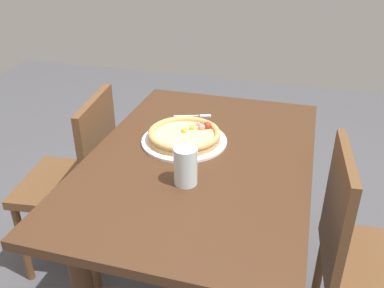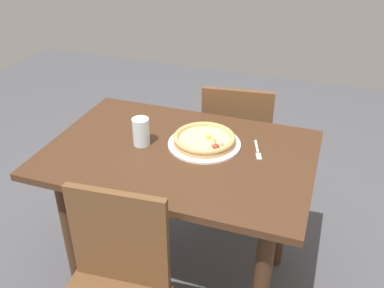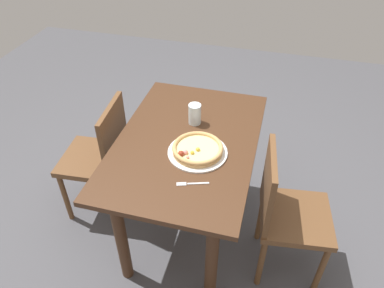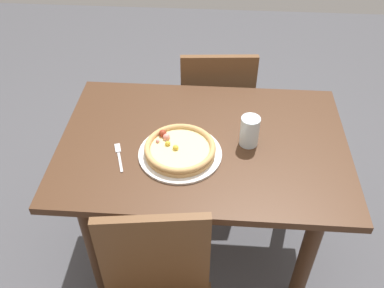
{
  "view_description": "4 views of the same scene",
  "coord_description": "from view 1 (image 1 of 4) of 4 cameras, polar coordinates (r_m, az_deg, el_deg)",
  "views": [
    {
      "loc": [
        1.27,
        0.33,
        1.54
      ],
      "look_at": [
        -0.04,
        -0.04,
        0.8
      ],
      "focal_mm": 38.92,
      "sensor_mm": 36.0,
      "label": 1
    },
    {
      "loc": [
        -0.59,
        1.52,
        1.78
      ],
      "look_at": [
        -0.04,
        -0.04,
        0.8
      ],
      "focal_mm": 40.2,
      "sensor_mm": 36.0,
      "label": 2
    },
    {
      "loc": [
        -1.57,
        -0.45,
        2.1
      ],
      "look_at": [
        -0.04,
        -0.04,
        0.8
      ],
      "focal_mm": 34.11,
      "sensor_mm": 36.0,
      "label": 3
    },
    {
      "loc": [
        0.04,
        -1.29,
        1.93
      ],
      "look_at": [
        -0.04,
        -0.04,
        0.8
      ],
      "focal_mm": 39.32,
      "sensor_mm": 36.0,
      "label": 4
    }
  ],
  "objects": [
    {
      "name": "dining_table",
      "position": [
        1.6,
        1.08,
        -6.08
      ],
      "size": [
        1.18,
        0.8,
        0.78
      ],
      "color": "#472B19",
      "rests_on": "ground"
    },
    {
      "name": "pizza",
      "position": [
        1.6,
        -1.03,
        1.27
      ],
      "size": [
        0.28,
        0.28,
        0.05
      ],
      "color": "tan",
      "rests_on": "plate"
    },
    {
      "name": "fork",
      "position": [
        1.83,
        0.51,
        3.88
      ],
      "size": [
        0.07,
        0.16,
        0.0
      ],
      "rotation": [
        0.0,
        0.0,
        1.89
      ],
      "color": "silver",
      "rests_on": "dining_table"
    },
    {
      "name": "drinking_glass",
      "position": [
        1.34,
        -0.96,
        -3.03
      ],
      "size": [
        0.08,
        0.08,
        0.13
      ],
      "primitive_type": "cylinder",
      "color": "silver",
      "rests_on": "dining_table"
    },
    {
      "name": "plate",
      "position": [
        1.61,
        -1.07,
        0.45
      ],
      "size": [
        0.33,
        0.33,
        0.01
      ],
      "primitive_type": "cylinder",
      "color": "white",
      "rests_on": "dining_table"
    },
    {
      "name": "chair_near",
      "position": [
        1.99,
        -15.35,
        -4.51
      ],
      "size": [
        0.45,
        0.45,
        0.89
      ],
      "rotation": [
        0.0,
        0.0,
        3.27
      ],
      "color": "brown",
      "rests_on": "ground"
    },
    {
      "name": "chair_far",
      "position": [
        1.64,
        22.44,
        -13.93
      ],
      "size": [
        0.43,
        0.43,
        0.89
      ],
      "rotation": [
        0.0,
        0.0,
        0.08
      ],
      "color": "brown",
      "rests_on": "ground"
    }
  ]
}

